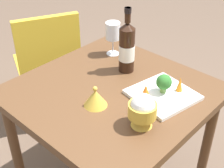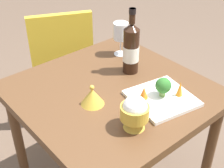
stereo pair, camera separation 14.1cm
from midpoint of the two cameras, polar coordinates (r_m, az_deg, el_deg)
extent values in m
cube|color=brown|center=(1.44, 2.81, -1.74)|extent=(0.81, 0.81, 0.04)
cylinder|color=brown|center=(2.06, 3.09, -2.26)|extent=(0.05, 0.05, 0.70)
cylinder|color=brown|center=(1.76, -13.98, -10.81)|extent=(0.05, 0.05, 0.70)
cylinder|color=brown|center=(1.75, 19.12, -12.39)|extent=(0.05, 0.05, 0.70)
cube|color=gold|center=(2.30, -7.42, 4.27)|extent=(0.53, 0.53, 0.02)
cube|color=gold|center=(2.04, -7.03, 7.01)|extent=(0.38, 0.20, 0.40)
cylinder|color=black|center=(2.55, -11.44, 1.12)|extent=(0.03, 0.03, 0.43)
cylinder|color=black|center=(2.58, -3.94, 2.23)|extent=(0.03, 0.03, 0.43)
cylinder|color=black|center=(2.27, -10.56, -3.35)|extent=(0.03, 0.03, 0.43)
cylinder|color=black|center=(2.30, -2.16, -2.04)|extent=(0.03, 0.03, 0.43)
cylinder|color=black|center=(1.52, 6.10, 5.78)|extent=(0.08, 0.08, 0.22)
cone|color=black|center=(1.46, 6.39, 10.11)|extent=(0.08, 0.08, 0.03)
cylinder|color=black|center=(1.44, 6.52, 11.92)|extent=(0.03, 0.03, 0.07)
cylinder|color=black|center=(1.43, 6.58, 12.77)|extent=(0.03, 0.03, 0.02)
cylinder|color=silver|center=(1.52, 6.07, 5.41)|extent=(0.08, 0.08, 0.08)
cylinder|color=white|center=(1.72, 3.87, 5.34)|extent=(0.07, 0.07, 0.00)
cylinder|color=white|center=(1.70, 3.93, 6.66)|extent=(0.01, 0.01, 0.08)
cylinder|color=white|center=(1.66, 4.05, 9.36)|extent=(0.08, 0.08, 0.09)
cone|color=gold|center=(1.23, 7.31, -6.98)|extent=(0.08, 0.08, 0.04)
cylinder|color=gold|center=(1.19, 7.48, -5.17)|extent=(0.11, 0.11, 0.05)
sphere|color=white|center=(1.18, 7.56, -4.32)|extent=(0.09, 0.09, 0.09)
cone|color=gold|center=(1.32, -0.50, -2.35)|extent=(0.10, 0.10, 0.07)
sphere|color=gold|center=(1.30, -0.51, -0.73)|extent=(0.02, 0.02, 0.02)
cube|color=white|center=(1.39, 11.76, -2.62)|extent=(0.29, 0.29, 0.02)
cylinder|color=#729E4C|center=(1.39, 11.92, -1.65)|extent=(0.03, 0.03, 0.03)
sphere|color=#2D6B28|center=(1.37, 12.10, -0.35)|extent=(0.07, 0.07, 0.07)
cone|color=orange|center=(1.39, 14.91, -0.91)|extent=(0.03, 0.03, 0.07)
cone|color=orange|center=(1.35, 8.71, -1.65)|extent=(0.04, 0.04, 0.05)
camera|label=1|loc=(0.07, -87.14, 1.92)|focal=51.15mm
camera|label=2|loc=(0.07, 92.86, -1.92)|focal=51.15mm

